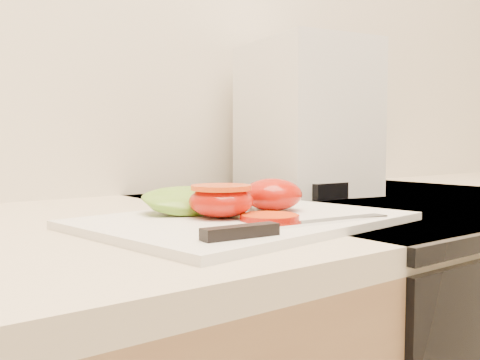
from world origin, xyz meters
TOP-DOWN VIEW (x-y plane):
  - cutting_board at (0.13, 1.56)m, footprint 0.42×0.33m
  - tomato_half_dome at (0.20, 1.58)m, footprint 0.08×0.08m
  - tomato_half_cut at (0.10, 1.57)m, footprint 0.08×0.08m
  - tomato_slice_0 at (0.14, 1.52)m, footprint 0.07×0.07m
  - lettuce_leaf_0 at (0.11, 1.64)m, footprint 0.17×0.12m
  - lettuce_leaf_1 at (0.15, 1.65)m, footprint 0.14×0.12m
  - knife at (0.09, 1.45)m, footprint 0.27×0.05m
  - appliance at (0.48, 1.81)m, footprint 0.24×0.28m

SIDE VIEW (x-z plane):
  - cutting_board at x=0.13m, z-range 0.93..0.94m
  - tomato_slice_0 at x=0.14m, z-range 0.94..0.95m
  - knife at x=0.09m, z-range 0.94..0.95m
  - lettuce_leaf_1 at x=0.15m, z-range 0.94..0.97m
  - lettuce_leaf_0 at x=0.11m, z-range 0.94..0.97m
  - tomato_half_cut at x=0.10m, z-range 0.94..0.98m
  - tomato_half_dome at x=0.20m, z-range 0.94..0.98m
  - appliance at x=0.48m, z-range 0.93..1.23m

